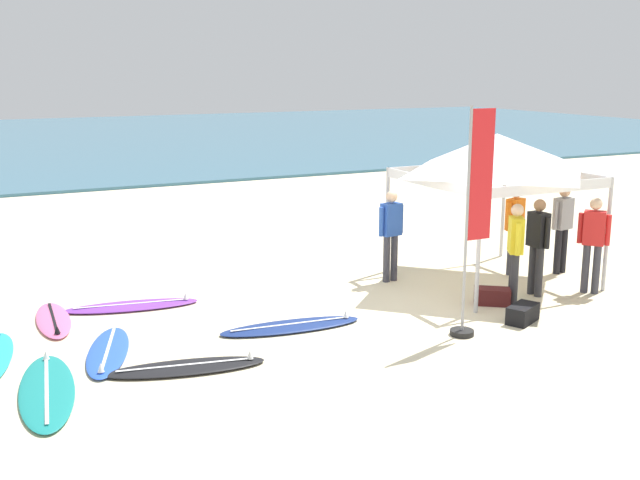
# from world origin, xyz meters

# --- Properties ---
(ground_plane) EXTENTS (80.00, 80.00, 0.00)m
(ground_plane) POSITION_xyz_m (0.00, 0.00, 0.00)
(ground_plane) COLOR beige
(sea) EXTENTS (80.00, 36.00, 0.10)m
(sea) POSITION_xyz_m (0.00, 32.72, 0.05)
(sea) COLOR #386B84
(sea) RESTS_ON ground
(canopy_tent) EXTENTS (2.94, 2.94, 2.75)m
(canopy_tent) POSITION_xyz_m (2.57, 0.72, 2.39)
(canopy_tent) COLOR #B7B7BC
(canopy_tent) RESTS_ON ground
(surfboard_navy) EXTENTS (2.28, 0.82, 0.19)m
(surfboard_navy) POSITION_xyz_m (-1.86, -0.06, 0.04)
(surfboard_navy) COLOR navy
(surfboard_navy) RESTS_ON ground
(surfboard_pink) EXTENTS (0.60, 1.91, 0.19)m
(surfboard_pink) POSITION_xyz_m (-5.11, 1.85, 0.04)
(surfboard_pink) COLOR pink
(surfboard_pink) RESTS_ON ground
(surfboard_purple) EXTENTS (2.26, 0.95, 0.19)m
(surfboard_purple) POSITION_xyz_m (-3.83, 2.04, 0.04)
(surfboard_purple) COLOR purple
(surfboard_purple) RESTS_ON ground
(surfboard_blue) EXTENTS (1.11, 2.09, 0.19)m
(surfboard_blue) POSITION_xyz_m (-4.61, 0.09, 0.04)
(surfboard_blue) COLOR blue
(surfboard_blue) RESTS_ON ground
(surfboard_teal) EXTENTS (0.94, 2.51, 0.19)m
(surfboard_teal) POSITION_xyz_m (-5.54, -0.90, 0.04)
(surfboard_teal) COLOR #19847F
(surfboard_teal) RESTS_ON ground
(surfboard_black) EXTENTS (2.18, 0.97, 0.19)m
(surfboard_black) POSITION_xyz_m (-3.78, -0.95, 0.04)
(surfboard_black) COLOR black
(surfboard_black) RESTS_ON ground
(person_black) EXTENTS (0.22, 0.55, 1.71)m
(person_black) POSITION_xyz_m (2.69, -0.36, 0.99)
(person_black) COLOR #2D2D33
(person_black) RESTS_ON ground
(person_blue) EXTENTS (0.55, 0.27, 1.71)m
(person_blue) POSITION_xyz_m (0.88, 1.54, 0.99)
(person_blue) COLOR #383842
(person_blue) RESTS_ON ground
(person_orange) EXTENTS (0.52, 0.33, 1.71)m
(person_orange) POSITION_xyz_m (3.26, 0.92, 0.99)
(person_orange) COLOR #383842
(person_orange) RESTS_ON ground
(person_yellow) EXTENTS (0.38, 0.48, 1.71)m
(person_yellow) POSITION_xyz_m (2.04, -0.54, 0.99)
(person_yellow) COLOR #2D2D33
(person_yellow) RESTS_ON ground
(person_grey) EXTENTS (0.54, 0.28, 1.71)m
(person_grey) POSITION_xyz_m (4.14, 0.57, 0.99)
(person_grey) COLOR black
(person_grey) RESTS_ON ground
(person_red) EXTENTS (0.40, 0.44, 1.71)m
(person_red) POSITION_xyz_m (3.65, -0.69, 0.99)
(person_red) COLOR #383842
(person_red) RESTS_ON ground
(banner_flag) EXTENTS (0.60, 0.36, 3.40)m
(banner_flag) POSITION_xyz_m (0.42, -1.47, 1.57)
(banner_flag) COLOR #99999E
(banner_flag) RESTS_ON ground
(gear_bag_near_tent) EXTENTS (0.68, 0.55, 0.28)m
(gear_bag_near_tent) POSITION_xyz_m (1.52, -1.41, 0.14)
(gear_bag_near_tent) COLOR black
(gear_bag_near_tent) RESTS_ON ground
(gear_bag_by_pole) EXTENTS (0.67, 0.61, 0.28)m
(gear_bag_by_pole) POSITION_xyz_m (1.68, -0.45, 0.14)
(gear_bag_by_pole) COLOR #4C1919
(gear_bag_by_pole) RESTS_ON ground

